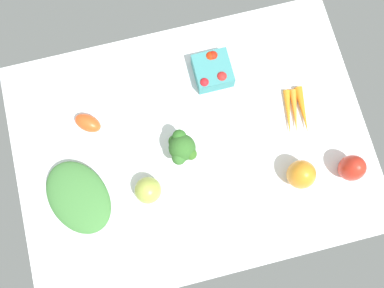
# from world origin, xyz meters

# --- Properties ---
(tablecloth) EXTENTS (1.04, 0.76, 0.02)m
(tablecloth) POSITION_xyz_m (0.00, 0.00, 0.01)
(tablecloth) COLOR white
(tablecloth) RESTS_ON ground
(berry_basket) EXTENTS (0.11, 0.11, 0.07)m
(berry_basket) POSITION_xyz_m (0.11, 0.20, 0.05)
(berry_basket) COLOR teal
(berry_basket) RESTS_ON tablecloth
(bell_pepper_orange) EXTENTS (0.11, 0.11, 0.10)m
(bell_pepper_orange) POSITION_xyz_m (0.27, -0.17, 0.07)
(bell_pepper_orange) COLOR orange
(bell_pepper_orange) RESTS_ON tablecloth
(bell_pepper_red) EXTENTS (0.10, 0.10, 0.10)m
(bell_pepper_red) POSITION_xyz_m (0.42, -0.18, 0.07)
(bell_pepper_red) COLOR red
(bell_pepper_red) RESTS_ON tablecloth
(roma_tomato) EXTENTS (0.09, 0.09, 0.05)m
(roma_tomato) POSITION_xyz_m (-0.28, 0.13, 0.04)
(roma_tomato) COLOR #E45320
(roma_tomato) RESTS_ON tablecloth
(leafy_greens_clump) EXTENTS (0.24, 0.27, 0.05)m
(leafy_greens_clump) POSITION_xyz_m (-0.35, -0.07, 0.05)
(leafy_greens_clump) COLOR #407D3A
(leafy_greens_clump) RESTS_ON tablecloth
(heirloom_tomato_green) EXTENTS (0.08, 0.08, 0.08)m
(heirloom_tomato_green) POSITION_xyz_m (-0.15, -0.10, 0.06)
(heirloom_tomato_green) COLOR #9CAA45
(heirloom_tomato_green) RESTS_ON tablecloth
(broccoli_head) EXTENTS (0.08, 0.10, 0.11)m
(broccoli_head) POSITION_xyz_m (-0.03, -0.01, 0.09)
(broccoli_head) COLOR #A3D175
(broccoli_head) RESTS_ON tablecloth
(carrot_bunch) EXTENTS (0.09, 0.15, 0.03)m
(carrot_bunch) POSITION_xyz_m (0.33, 0.02, 0.03)
(carrot_bunch) COLOR orange
(carrot_bunch) RESTS_ON tablecloth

